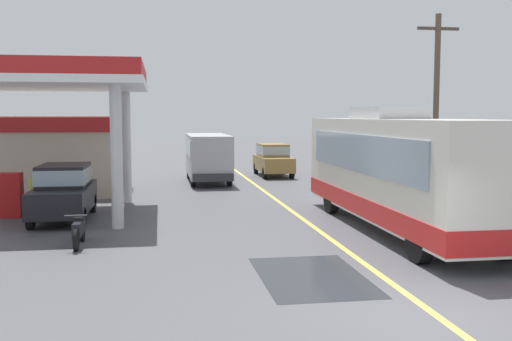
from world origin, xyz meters
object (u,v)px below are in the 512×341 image
Objects in this scene: pedestrian_by_shop at (38,191)px; car_trailing_behind_bus at (273,158)px; coach_bus_main at (399,173)px; pedestrian_near_pump at (43,188)px; minibus_opposing_lane at (208,154)px; motorcycle_parked_forecourt at (79,229)px; car_at_pump at (64,189)px.

pedestrian_by_shop is 16.27m from car_trailing_behind_bus.
pedestrian_near_pump is (-11.00, 4.44, -0.79)m from coach_bus_main.
minibus_opposing_lane reaches higher than pedestrian_near_pump.
coach_bus_main is 9.28m from motorcycle_parked_forecourt.
coach_bus_main is 11.75m from pedestrian_by_shop.
minibus_opposing_lane is 11.93m from pedestrian_by_shop.
car_trailing_behind_bus is (-0.70, 16.38, -0.71)m from coach_bus_main.
pedestrian_by_shop reaches higher than motorcycle_parked_forecourt.
minibus_opposing_lane is at bearing 57.11° from pedestrian_by_shop.
coach_bus_main is 16.41m from car_trailing_behind_bus.
pedestrian_near_pump is 0.60m from pedestrian_by_shop.
car_at_pump is 2.53× the size of pedestrian_by_shop.
minibus_opposing_lane is at bearing 55.77° from pedestrian_near_pump.
coach_bus_main is 6.65× the size of pedestrian_by_shop.
minibus_opposing_lane reaches higher than car_at_pump.
coach_bus_main is 1.80× the size of minibus_opposing_lane.
motorcycle_parked_forecourt is 1.08× the size of pedestrian_near_pump.
pedestrian_by_shop is at bearing 155.03° from car_at_pump.
car_at_pump is at bearing -50.43° from pedestrian_near_pump.
pedestrian_near_pump is at bearing -130.80° from car_trailing_behind_bus.
motorcycle_parked_forecourt is (1.01, -4.17, -0.57)m from car_at_pump.
motorcycle_parked_forecourt is at bearing -70.39° from pedestrian_near_pump.
car_at_pump is 1.32m from pedestrian_near_pump.
pedestrian_near_pump is at bearing -124.23° from minibus_opposing_lane.
coach_bus_main reaches higher than pedestrian_near_pump.
car_trailing_behind_bus is at bearing 49.20° from pedestrian_near_pump.
motorcycle_parked_forecourt is at bearing -116.30° from car_trailing_behind_bus.
coach_bus_main is 6.65× the size of pedestrian_near_pump.
coach_bus_main reaches higher than minibus_opposing_lane.
motorcycle_parked_forecourt is 4.99m from pedestrian_by_shop.
car_trailing_behind_bus is (8.46, 17.12, 0.57)m from motorcycle_parked_forecourt.
pedestrian_near_pump is 15.77m from car_trailing_behind_bus.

